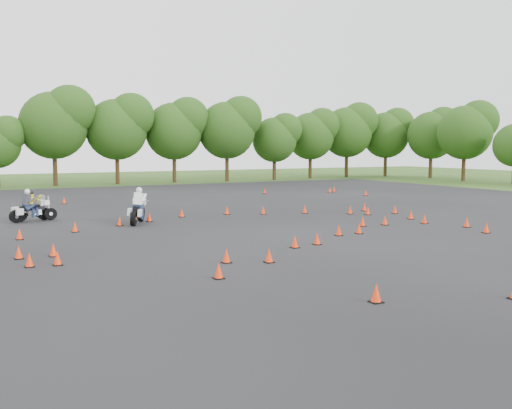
# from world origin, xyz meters

# --- Properties ---
(ground) EXTENTS (140.00, 140.00, 0.00)m
(ground) POSITION_xyz_m (0.00, 0.00, 0.00)
(ground) COLOR #2D5119
(ground) RESTS_ON ground
(asphalt_pad) EXTENTS (62.00, 62.00, 0.00)m
(asphalt_pad) POSITION_xyz_m (0.00, 6.00, 0.01)
(asphalt_pad) COLOR black
(asphalt_pad) RESTS_ON ground
(treeline) EXTENTS (86.87, 32.45, 10.50)m
(treeline) POSITION_xyz_m (3.15, 35.40, 4.59)
(treeline) COLOR #234413
(treeline) RESTS_ON ground
(traffic_cones) EXTENTS (36.54, 33.37, 0.45)m
(traffic_cones) POSITION_xyz_m (-0.06, 5.58, 0.23)
(traffic_cones) COLOR #FF330A
(traffic_cones) RESTS_ON asphalt_pad
(rider_grey) EXTENTS (2.30, 1.50, 1.71)m
(rider_grey) POSITION_xyz_m (-9.00, 12.25, 0.86)
(rider_grey) COLOR #393A40
(rider_grey) RESTS_ON ground
(rider_yellow) EXTENTS (2.12, 0.68, 1.63)m
(rider_yellow) POSITION_xyz_m (-8.69, 12.20, 0.82)
(rider_yellow) COLOR yellow
(rider_yellow) RESTS_ON ground
(rider_white) EXTENTS (1.81, 2.47, 1.86)m
(rider_white) POSITION_xyz_m (-4.31, 8.74, 0.94)
(rider_white) COLOR white
(rider_white) RESTS_ON ground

